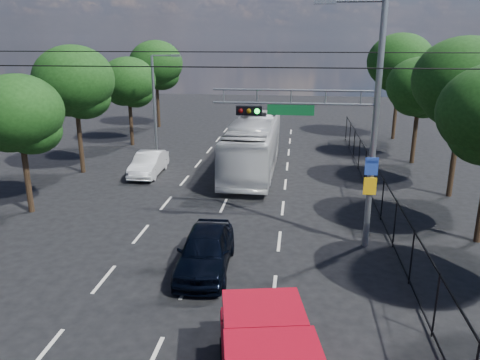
% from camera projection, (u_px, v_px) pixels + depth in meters
% --- Properties ---
extents(ground, '(120.00, 120.00, 0.00)m').
position_uv_depth(ground, '(152.00, 360.00, 12.32)').
color(ground, black).
rests_on(ground, ground).
extents(lane_markings, '(6.12, 38.00, 0.01)m').
position_uv_depth(lane_markings, '(229.00, 193.00, 25.61)').
color(lane_markings, beige).
rests_on(lane_markings, ground).
extents(signal_mast, '(6.43, 0.39, 9.50)m').
position_uv_depth(signal_mast, '(343.00, 118.00, 17.76)').
color(signal_mast, slate).
rests_on(signal_mast, ground).
extents(streetlight_left, '(2.09, 0.22, 7.08)m').
position_uv_depth(streetlight_left, '(156.00, 100.00, 32.81)').
color(streetlight_left, slate).
rests_on(streetlight_left, ground).
extents(utility_wires, '(22.00, 5.04, 0.74)m').
position_uv_depth(utility_wires, '(209.00, 62.00, 18.60)').
color(utility_wires, black).
rests_on(utility_wires, ground).
extents(fence_right, '(0.06, 34.03, 2.00)m').
position_uv_depth(fence_right, '(378.00, 191.00, 22.68)').
color(fence_right, black).
rests_on(fence_right, ground).
extents(tree_right_c, '(5.10, 5.10, 8.29)m').
position_uv_depth(tree_right_c, '(464.00, 88.00, 23.52)').
color(tree_right_c, black).
rests_on(tree_right_c, ground).
extents(tree_right_d, '(4.32, 4.32, 7.02)m').
position_uv_depth(tree_right_d, '(420.00, 91.00, 30.47)').
color(tree_right_d, black).
rests_on(tree_right_d, ground).
extents(tree_right_e, '(5.28, 5.28, 8.58)m').
position_uv_depth(tree_right_e, '(400.00, 67.00, 37.72)').
color(tree_right_e, black).
rests_on(tree_right_e, ground).
extents(tree_left_b, '(4.08, 4.08, 6.63)m').
position_uv_depth(tree_left_b, '(20.00, 118.00, 21.59)').
color(tree_left_b, black).
rests_on(tree_left_b, ground).
extents(tree_left_c, '(4.80, 4.80, 7.80)m').
position_uv_depth(tree_left_c, '(75.00, 86.00, 28.07)').
color(tree_left_c, black).
rests_on(tree_left_c, ground).
extents(tree_left_d, '(4.20, 4.20, 6.83)m').
position_uv_depth(tree_left_d, '(129.00, 85.00, 35.82)').
color(tree_left_d, black).
rests_on(tree_left_d, ground).
extents(tree_left_e, '(4.92, 4.92, 7.99)m').
position_uv_depth(tree_left_e, '(156.00, 68.00, 43.20)').
color(tree_left_e, black).
rests_on(tree_left_e, ground).
extents(navy_hatchback, '(2.03, 4.65, 1.56)m').
position_uv_depth(navy_hatchback, '(205.00, 250.00, 16.94)').
color(navy_hatchback, black).
rests_on(navy_hatchback, ground).
extents(white_bus, '(2.87, 11.81, 3.28)m').
position_uv_depth(white_bus, '(253.00, 145.00, 29.54)').
color(white_bus, silver).
rests_on(white_bus, ground).
extents(white_van, '(1.60, 4.34, 1.42)m').
position_uv_depth(white_van, '(149.00, 164.00, 28.87)').
color(white_van, silver).
rests_on(white_van, ground).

